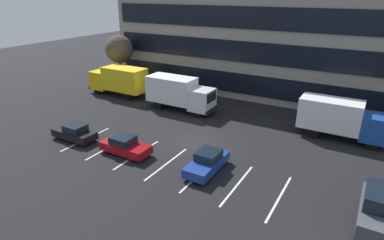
{
  "coord_description": "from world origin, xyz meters",
  "views": [
    {
      "loc": [
        12.14,
        -21.47,
        11.93
      ],
      "look_at": [
        -0.99,
        1.02,
        1.4
      ],
      "focal_mm": 30.21,
      "sensor_mm": 36.0,
      "label": 1
    }
  ],
  "objects_px": {
    "box_truck_blue": "(341,118)",
    "bare_tree": "(119,49)",
    "sedan_navy": "(207,162)",
    "box_truck_yellow_all": "(119,79)",
    "sedan_black": "(75,133)",
    "box_truck_white": "(179,92)",
    "suv_charcoal": "(379,209)",
    "sedan_maroon": "(125,146)"
  },
  "relations": [
    {
      "from": "box_truck_yellow_all",
      "to": "box_truck_blue",
      "type": "height_order",
      "value": "box_truck_yellow_all"
    },
    {
      "from": "sedan_maroon",
      "to": "suv_charcoal",
      "type": "bearing_deg",
      "value": 2.03
    },
    {
      "from": "box_truck_white",
      "to": "bare_tree",
      "type": "height_order",
      "value": "bare_tree"
    },
    {
      "from": "bare_tree",
      "to": "sedan_navy",
      "type": "bearing_deg",
      "value": -34.23
    },
    {
      "from": "box_truck_blue",
      "to": "box_truck_white",
      "type": "xyz_separation_m",
      "value": [
        -15.67,
        -0.84,
        0.06
      ]
    },
    {
      "from": "box_truck_blue",
      "to": "box_truck_white",
      "type": "bearing_deg",
      "value": -176.93
    },
    {
      "from": "box_truck_blue",
      "to": "sedan_black",
      "type": "bearing_deg",
      "value": -148.91
    },
    {
      "from": "box_truck_yellow_all",
      "to": "sedan_maroon",
      "type": "height_order",
      "value": "box_truck_yellow_all"
    },
    {
      "from": "sedan_maroon",
      "to": "bare_tree",
      "type": "distance_m",
      "value": 20.19
    },
    {
      "from": "box_truck_white",
      "to": "bare_tree",
      "type": "xyz_separation_m",
      "value": [
        -11.61,
        3.99,
        2.88
      ]
    },
    {
      "from": "sedan_navy",
      "to": "sedan_black",
      "type": "xyz_separation_m",
      "value": [
        -12.1,
        -1.18,
        -0.02
      ]
    },
    {
      "from": "sedan_navy",
      "to": "bare_tree",
      "type": "height_order",
      "value": "bare_tree"
    },
    {
      "from": "box_truck_white",
      "to": "sedan_black",
      "type": "distance_m",
      "value": 11.5
    },
    {
      "from": "suv_charcoal",
      "to": "bare_tree",
      "type": "distance_m",
      "value": 33.91
    },
    {
      "from": "suv_charcoal",
      "to": "bare_tree",
      "type": "xyz_separation_m",
      "value": [
        -30.65,
        13.97,
        3.85
      ]
    },
    {
      "from": "box_truck_blue",
      "to": "sedan_maroon",
      "type": "xyz_separation_m",
      "value": [
        -13.95,
        -11.44,
        -1.21
      ]
    },
    {
      "from": "box_truck_yellow_all",
      "to": "sedan_maroon",
      "type": "bearing_deg",
      "value": -46.49
    },
    {
      "from": "box_truck_white",
      "to": "suv_charcoal",
      "type": "distance_m",
      "value": 21.53
    },
    {
      "from": "box_truck_blue",
      "to": "bare_tree",
      "type": "distance_m",
      "value": 27.61
    },
    {
      "from": "box_truck_yellow_all",
      "to": "sedan_navy",
      "type": "xyz_separation_m",
      "value": [
        17.41,
        -10.32,
        -1.27
      ]
    },
    {
      "from": "box_truck_yellow_all",
      "to": "suv_charcoal",
      "type": "distance_m",
      "value": 30.01
    },
    {
      "from": "suv_charcoal",
      "to": "box_truck_yellow_all",
      "type": "bearing_deg",
      "value": 159.17
    },
    {
      "from": "box_truck_blue",
      "to": "bare_tree",
      "type": "xyz_separation_m",
      "value": [
        -27.27,
        3.15,
        2.94
      ]
    },
    {
      "from": "sedan_navy",
      "to": "sedan_black",
      "type": "distance_m",
      "value": 12.15
    },
    {
      "from": "sedan_black",
      "to": "sedan_maroon",
      "type": "bearing_deg",
      "value": 2.34
    },
    {
      "from": "box_truck_yellow_all",
      "to": "sedan_black",
      "type": "height_order",
      "value": "box_truck_yellow_all"
    },
    {
      "from": "sedan_black",
      "to": "sedan_navy",
      "type": "bearing_deg",
      "value": 5.56
    },
    {
      "from": "box_truck_blue",
      "to": "sedan_maroon",
      "type": "distance_m",
      "value": 18.08
    },
    {
      "from": "suv_charcoal",
      "to": "sedan_maroon",
      "type": "bearing_deg",
      "value": -177.97
    },
    {
      "from": "box_truck_yellow_all",
      "to": "suv_charcoal",
      "type": "relative_size",
      "value": 1.67
    },
    {
      "from": "suv_charcoal",
      "to": "bare_tree",
      "type": "bearing_deg",
      "value": 155.49
    },
    {
      "from": "sedan_navy",
      "to": "suv_charcoal",
      "type": "xyz_separation_m",
      "value": [
        10.62,
        -0.34,
        0.3
      ]
    },
    {
      "from": "box_truck_yellow_all",
      "to": "sedan_navy",
      "type": "relative_size",
      "value": 1.85
    },
    {
      "from": "box_truck_blue",
      "to": "sedan_black",
      "type": "xyz_separation_m",
      "value": [
        -19.34,
        -11.66,
        -1.23
      ]
    },
    {
      "from": "box_truck_blue",
      "to": "suv_charcoal",
      "type": "xyz_separation_m",
      "value": [
        3.38,
        -10.82,
        -0.91
      ]
    },
    {
      "from": "box_truck_white",
      "to": "bare_tree",
      "type": "relative_size",
      "value": 1.13
    },
    {
      "from": "suv_charcoal",
      "to": "sedan_black",
      "type": "height_order",
      "value": "suv_charcoal"
    },
    {
      "from": "sedan_navy",
      "to": "box_truck_yellow_all",
      "type": "bearing_deg",
      "value": 149.34
    },
    {
      "from": "sedan_navy",
      "to": "suv_charcoal",
      "type": "height_order",
      "value": "suv_charcoal"
    },
    {
      "from": "sedan_black",
      "to": "bare_tree",
      "type": "bearing_deg",
      "value": 118.19
    },
    {
      "from": "sedan_navy",
      "to": "bare_tree",
      "type": "distance_m",
      "value": 24.58
    },
    {
      "from": "box_truck_blue",
      "to": "bare_tree",
      "type": "relative_size",
      "value": 1.1
    }
  ]
}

